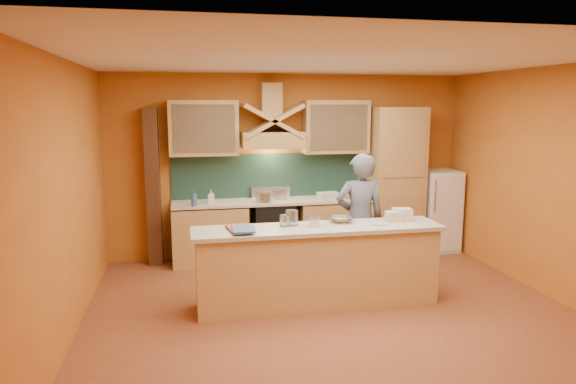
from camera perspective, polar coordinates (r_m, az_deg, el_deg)
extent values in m
cube|color=brown|center=(5.99, 4.97, -13.30)|extent=(5.50, 5.00, 0.01)
cube|color=white|center=(5.54, 5.40, 14.47)|extent=(5.50, 5.00, 0.01)
cube|color=#BD6C25|center=(8.00, 0.06, 2.95)|extent=(5.50, 0.02, 2.80)
cube|color=#BD6C25|center=(3.33, 17.59, -7.00)|extent=(5.50, 0.02, 2.80)
cube|color=#BD6C25|center=(5.49, -23.52, -0.92)|extent=(0.02, 5.00, 2.80)
cube|color=#BD6C25|center=(6.90, 27.65, 0.78)|extent=(0.02, 5.00, 2.80)
cube|color=tan|center=(7.73, -8.64, -4.71)|extent=(1.10, 0.60, 0.86)
cube|color=tan|center=(8.04, 5.05, -4.08)|extent=(1.10, 0.60, 0.86)
cube|color=beige|center=(7.73, -1.68, -1.04)|extent=(3.00, 0.62, 0.04)
cube|color=black|center=(7.82, -1.66, -4.28)|extent=(0.60, 0.58, 0.90)
cube|color=#17332D|center=(7.95, -2.04, 1.81)|extent=(3.00, 0.03, 0.70)
cube|color=tan|center=(7.66, -1.77, 5.81)|extent=(0.92, 0.50, 0.24)
cube|color=tan|center=(7.74, -1.92, 10.14)|extent=(0.30, 0.30, 0.50)
cube|color=tan|center=(7.62, -9.36, 7.02)|extent=(1.00, 0.35, 0.80)
cube|color=tan|center=(7.95, 5.31, 7.21)|extent=(1.00, 0.35, 0.80)
cube|color=tan|center=(8.24, 11.81, 1.19)|extent=(0.80, 0.60, 2.30)
cube|color=white|center=(8.64, 16.27, -1.97)|extent=(0.58, 0.60, 1.30)
cube|color=#472816|center=(7.74, -14.76, 0.54)|extent=(0.20, 0.30, 2.30)
cube|color=#D9B26F|center=(6.08, 3.31, -8.49)|extent=(2.80, 0.55, 0.88)
cube|color=beige|center=(5.95, 3.35, -4.09)|extent=(2.90, 0.62, 0.05)
imported|color=slate|center=(6.70, 7.99, -3.09)|extent=(0.68, 0.49, 1.73)
cylinder|color=#ADAEB4|center=(7.55, -2.66, -0.66)|extent=(0.27, 0.27, 0.17)
cylinder|color=#B7B6BE|center=(7.77, -0.89, -0.43)|extent=(0.23, 0.23, 0.15)
imported|color=silver|center=(7.53, -8.54, -0.50)|extent=(0.10, 0.10, 0.20)
imported|color=#375997|center=(7.36, -10.39, -0.69)|extent=(0.09, 0.09, 0.22)
imported|color=silver|center=(7.91, 7.38, -0.42)|extent=(0.33, 0.33, 0.08)
cube|color=silver|center=(7.75, 4.53, -0.47)|extent=(0.33, 0.27, 0.11)
imported|color=#AF4C3E|center=(5.78, -6.67, -4.13)|extent=(0.30, 0.38, 0.03)
imported|color=teal|center=(5.66, -6.22, -4.21)|extent=(0.26, 0.35, 0.03)
cylinder|color=silver|center=(5.98, 0.43, -2.88)|extent=(0.18, 0.18, 0.18)
cylinder|color=silver|center=(5.94, -0.29, -3.19)|extent=(0.15, 0.15, 0.13)
cube|color=silver|center=(5.94, 2.95, -3.39)|extent=(0.14, 0.14, 0.10)
imported|color=silver|center=(6.18, 5.94, -3.05)|extent=(0.28, 0.28, 0.07)
cube|color=beige|center=(6.14, 10.11, -3.49)|extent=(0.25, 0.22, 0.01)
cube|color=beige|center=(6.39, 12.55, -2.44)|extent=(0.25, 0.21, 0.14)
cube|color=beige|center=(6.32, 11.71, -2.67)|extent=(0.21, 0.17, 0.12)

